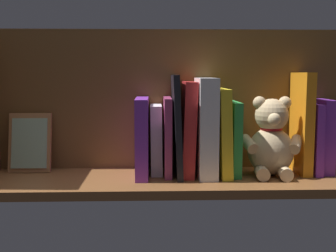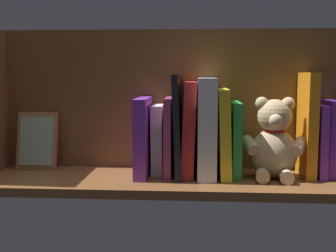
{
  "view_description": "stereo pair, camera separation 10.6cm",
  "coord_description": "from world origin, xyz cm",
  "px_view_note": "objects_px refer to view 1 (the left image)",
  "views": [
    {
      "loc": [
        3.57,
        105.38,
        26.14
      ],
      "look_at": [
        0.0,
        0.0,
        13.09
      ],
      "focal_mm": 45.01,
      "sensor_mm": 36.0,
      "label": 1
    },
    {
      "loc": [
        -7.04,
        105.21,
        26.14
      ],
      "look_at": [
        0.0,
        0.0,
        13.09
      ],
      "focal_mm": 45.01,
      "sensor_mm": 36.0,
      "label": 2
    }
  ],
  "objects_px": {
    "teddy_bear": "(271,141)",
    "dictionary_thick_white": "(206,127)",
    "book_0": "(322,136)",
    "picture_frame_leaning": "(30,143)"
  },
  "relations": [
    {
      "from": "dictionary_thick_white",
      "to": "teddy_bear",
      "type": "bearing_deg",
      "value": 176.21
    },
    {
      "from": "teddy_bear",
      "to": "picture_frame_leaning",
      "type": "distance_m",
      "value": 0.64
    },
    {
      "from": "book_0",
      "to": "teddy_bear",
      "type": "height_order",
      "value": "teddy_bear"
    },
    {
      "from": "book_0",
      "to": "dictionary_thick_white",
      "type": "distance_m",
      "value": 0.32
    },
    {
      "from": "book_0",
      "to": "teddy_bear",
      "type": "distance_m",
      "value": 0.15
    },
    {
      "from": "teddy_bear",
      "to": "dictionary_thick_white",
      "type": "distance_m",
      "value": 0.17
    },
    {
      "from": "dictionary_thick_white",
      "to": "book_0",
      "type": "bearing_deg",
      "value": -175.55
    },
    {
      "from": "book_0",
      "to": "teddy_bear",
      "type": "relative_size",
      "value": 0.95
    },
    {
      "from": "picture_frame_leaning",
      "to": "book_0",
      "type": "bearing_deg",
      "value": 177.83
    },
    {
      "from": "teddy_bear",
      "to": "dictionary_thick_white",
      "type": "height_order",
      "value": "dictionary_thick_white"
    }
  ]
}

